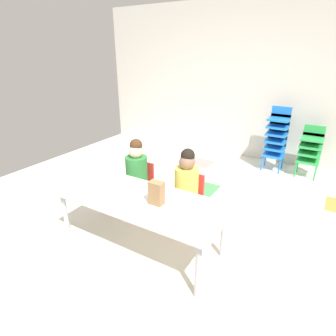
{
  "coord_description": "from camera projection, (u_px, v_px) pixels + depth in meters",
  "views": [
    {
      "loc": [
        1.44,
        -2.47,
        1.85
      ],
      "look_at": [
        0.18,
        -0.37,
        0.82
      ],
      "focal_mm": 29.58,
      "sensor_mm": 36.0,
      "label": 1
    }
  ],
  "objects": [
    {
      "name": "back_wall",
      "position": [
        246.0,
        82.0,
        4.89
      ],
      "size": [
        5.83,
        0.1,
        2.69
      ],
      "primitive_type": "cube",
      "color": "beige",
      "rests_on": "ground_plane"
    },
    {
      "name": "seated_child_near_camera",
      "position": [
        137.0,
        169.0,
        3.31
      ],
      "size": [
        0.33,
        0.33,
        0.92
      ],
      "color": "red",
      "rests_on": "ground_plane"
    },
    {
      "name": "paper_bag_brown",
      "position": [
        156.0,
        193.0,
        2.48
      ],
      "size": [
        0.13,
        0.09,
        0.22
      ],
      "primitive_type": "cube",
      "color": "#9E754C",
      "rests_on": "craft_table"
    },
    {
      "name": "ground_plane",
      "position": [
        171.0,
        218.0,
        3.35
      ],
      "size": [
        5.83,
        5.23,
        0.02
      ],
      "color": "silver"
    },
    {
      "name": "kid_chair_blue_stack",
      "position": [
        277.0,
        136.0,
        4.52
      ],
      "size": [
        0.32,
        0.3,
        1.04
      ],
      "color": "blue",
      "rests_on": "ground_plane"
    },
    {
      "name": "paper_plate_near_edge",
      "position": [
        130.0,
        200.0,
        2.58
      ],
      "size": [
        0.18,
        0.18,
        0.01
      ],
      "primitive_type": "cylinder",
      "color": "white",
      "rests_on": "craft_table"
    },
    {
      "name": "kid_chair_green_stack",
      "position": [
        310.0,
        148.0,
        4.32
      ],
      "size": [
        0.32,
        0.3,
        0.8
      ],
      "color": "green",
      "rests_on": "ground_plane"
    },
    {
      "name": "craft_table",
      "position": [
        140.0,
        202.0,
        2.65
      ],
      "size": [
        1.68,
        0.69,
        0.57
      ],
      "color": "white",
      "rests_on": "ground_plane"
    },
    {
      "name": "seated_child_middle_seat",
      "position": [
        187.0,
        181.0,
        2.99
      ],
      "size": [
        0.33,
        0.33,
        0.92
      ],
      "color": "red",
      "rests_on": "ground_plane"
    },
    {
      "name": "donut_powdered_on_plate",
      "position": [
        130.0,
        198.0,
        2.58
      ],
      "size": [
        0.12,
        0.12,
        0.03
      ],
      "primitive_type": "torus",
      "color": "white",
      "rests_on": "craft_table"
    }
  ]
}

